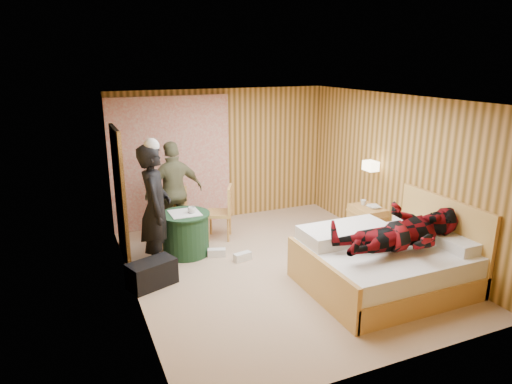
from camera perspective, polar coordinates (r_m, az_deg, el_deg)
name	(u,v)px	position (r m, az deg, el deg)	size (l,w,h in m)	color
floor	(278,267)	(6.97, 2.80, -9.40)	(4.20, 5.00, 0.01)	tan
ceiling	(281,99)	(6.30, 3.12, 11.54)	(4.20, 5.00, 0.01)	silver
wall_back	(222,155)	(8.77, -4.27, 4.61)	(4.20, 0.02, 2.50)	tan
wall_left	(129,206)	(5.94, -15.57, -1.65)	(0.02, 5.00, 2.50)	tan
wall_right	(397,174)	(7.66, 17.21, 2.20)	(0.02, 5.00, 2.50)	tan
curtain	(171,163)	(8.45, -10.54, 3.59)	(2.20, 0.08, 2.40)	beige
doorway	(119,193)	(7.34, -16.70, -0.17)	(0.06, 0.90, 2.05)	black
wall_lamp	(371,166)	(7.88, 14.16, 3.19)	(0.26, 0.24, 0.16)	gold
bed	(387,263)	(6.57, 16.01, -8.50)	(2.14, 1.69, 1.16)	#E5BE5E
nightstand	(367,223)	(8.09, 13.66, -3.78)	(0.45, 0.62, 0.59)	#E5BE5E
round_table	(186,233)	(7.37, -8.78, -5.12)	(0.79, 0.79, 0.70)	#1E4127
chair_far	(176,210)	(7.89, -9.95, -2.28)	(0.46, 0.46, 0.93)	#E5BE5E
chair_near	(224,208)	(7.87, -4.06, -2.05)	(0.57, 0.57, 0.94)	#E5BE5E
duffel_bag	(152,274)	(6.53, -12.87, -9.91)	(0.64, 0.34, 0.37)	black
sneaker_left	(242,257)	(7.17, -1.70, -8.08)	(0.28, 0.11, 0.13)	silver
sneaker_right	(217,253)	(7.33, -4.94, -7.57)	(0.28, 0.12, 0.13)	silver
woman_standing	(155,209)	(6.72, -12.46, -2.07)	(0.69, 0.45, 1.89)	black
man_at_table	(174,192)	(7.82, -10.17, 0.02)	(1.01, 0.42, 1.72)	#676644
man_on_bed	(404,221)	(6.18, 18.05, -3.52)	(1.77, 0.67, 0.86)	maroon
book_lower	(370,207)	(7.96, 14.02, -1.88)	(0.17, 0.22, 0.02)	silver
book_upper	(370,206)	(7.95, 14.03, -1.74)	(0.16, 0.22, 0.02)	silver
cup_nightstand	(363,202)	(8.08, 13.27, -1.27)	(0.10, 0.10, 0.09)	silver
cup_table	(192,210)	(7.22, -8.04, -2.23)	(0.12, 0.12, 0.10)	silver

